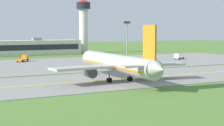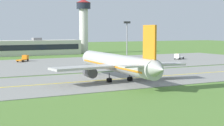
{
  "view_description": "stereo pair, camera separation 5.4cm",
  "coord_description": "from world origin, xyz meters",
  "px_view_note": "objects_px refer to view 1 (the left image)",
  "views": [
    {
      "loc": [
        -43.6,
        -73.08,
        11.68
      ],
      "look_at": [
        -5.78,
        0.18,
        4.0
      ],
      "focal_mm": 56.32,
      "sensor_mm": 36.0,
      "label": 1
    },
    {
      "loc": [
        -43.55,
        -73.11,
        11.68
      ],
      "look_at": [
        -5.78,
        0.18,
        4.0
      ],
      "focal_mm": 56.32,
      "sensor_mm": 36.0,
      "label": 2
    }
  ],
  "objects_px": {
    "service_truck_baggage": "(99,57)",
    "service_truck_fuel": "(178,57)",
    "airplane_lead": "(117,63)",
    "control_tower": "(83,21)",
    "service_truck_catering": "(24,59)",
    "apron_light_mast": "(127,37)"
  },
  "relations": [
    {
      "from": "airplane_lead",
      "to": "service_truck_baggage",
      "type": "bearing_deg",
      "value": 69.11
    },
    {
      "from": "control_tower",
      "to": "apron_light_mast",
      "type": "distance_m",
      "value": 66.37
    },
    {
      "from": "service_truck_fuel",
      "to": "apron_light_mast",
      "type": "distance_m",
      "value": 31.91
    },
    {
      "from": "airplane_lead",
      "to": "control_tower",
      "type": "bearing_deg",
      "value": 71.55
    },
    {
      "from": "airplane_lead",
      "to": "service_truck_baggage",
      "type": "relative_size",
      "value": 6.36
    },
    {
      "from": "service_truck_baggage",
      "to": "service_truck_fuel",
      "type": "distance_m",
      "value": 32.29
    },
    {
      "from": "service_truck_catering",
      "to": "control_tower",
      "type": "height_order",
      "value": "control_tower"
    },
    {
      "from": "service_truck_catering",
      "to": "apron_light_mast",
      "type": "distance_m",
      "value": 40.82
    },
    {
      "from": "airplane_lead",
      "to": "apron_light_mast",
      "type": "xyz_separation_m",
      "value": [
        21.09,
        32.35,
        5.19
      ]
    },
    {
      "from": "airplane_lead",
      "to": "control_tower",
      "type": "relative_size",
      "value": 1.44
    },
    {
      "from": "service_truck_fuel",
      "to": "control_tower",
      "type": "xyz_separation_m",
      "value": [
        -17.93,
        55.36,
        15.38
      ]
    },
    {
      "from": "service_truck_baggage",
      "to": "service_truck_fuel",
      "type": "xyz_separation_m",
      "value": [
        31.19,
        -8.36,
        -0.35
      ]
    },
    {
      "from": "airplane_lead",
      "to": "service_truck_catering",
      "type": "height_order",
      "value": "airplane_lead"
    },
    {
      "from": "service_truck_catering",
      "to": "airplane_lead",
      "type": "bearing_deg",
      "value": -83.28
    },
    {
      "from": "service_truck_baggage",
      "to": "airplane_lead",
      "type": "bearing_deg",
      "value": -110.89
    },
    {
      "from": "service_truck_baggage",
      "to": "apron_light_mast",
      "type": "relative_size",
      "value": 0.42
    },
    {
      "from": "airplane_lead",
      "to": "service_truck_fuel",
      "type": "bearing_deg",
      "value": 39.79
    },
    {
      "from": "control_tower",
      "to": "apron_light_mast",
      "type": "bearing_deg",
      "value": -99.93
    },
    {
      "from": "service_truck_catering",
      "to": "apron_light_mast",
      "type": "height_order",
      "value": "apron_light_mast"
    },
    {
      "from": "control_tower",
      "to": "apron_light_mast",
      "type": "relative_size",
      "value": 1.87
    },
    {
      "from": "control_tower",
      "to": "service_truck_fuel",
      "type": "bearing_deg",
      "value": -72.05
    },
    {
      "from": "service_truck_baggage",
      "to": "service_truck_catering",
      "type": "distance_m",
      "value": 28.33
    }
  ]
}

